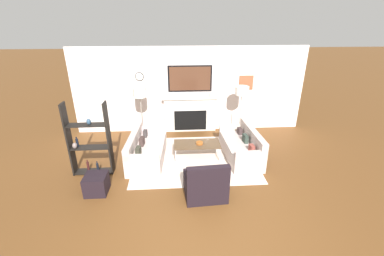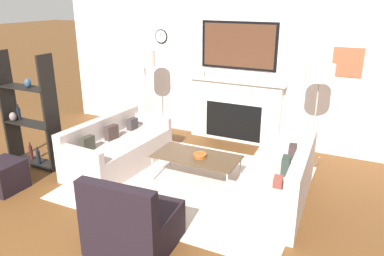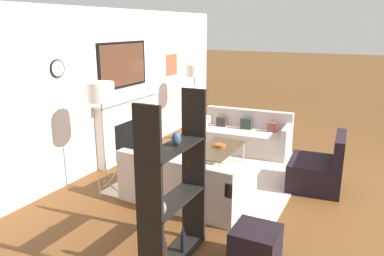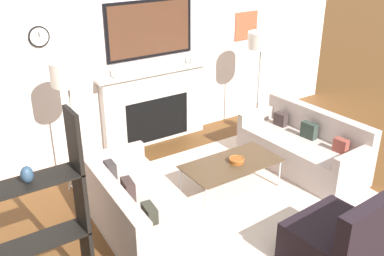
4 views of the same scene
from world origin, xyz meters
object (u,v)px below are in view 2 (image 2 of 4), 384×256
couch_left (117,150)px  decorative_bowl (200,155)px  couch_right (278,182)px  floor_lamp_right (320,74)px  shelf_unit (29,115)px  armchair (132,224)px  coffee_table (196,157)px  floor_lamp_left (144,59)px  ottoman (4,176)px

couch_left → decorative_bowl: (1.41, 0.05, 0.16)m
couch_right → floor_lamp_right: (0.21, 1.21, 1.20)m
decorative_bowl → shelf_unit: size_ratio=0.11×
couch_left → shelf_unit: size_ratio=1.02×
armchair → coffee_table: size_ratio=0.73×
armchair → floor_lamp_right: floor_lamp_right is taller
couch_right → armchair: 1.96m
couch_left → floor_lamp_left: bearing=99.9°
couch_left → floor_lamp_right: (2.75, 1.21, 1.22)m
shelf_unit → coffee_table: bearing=12.8°
floor_lamp_left → couch_right: bearing=-23.7°
couch_right → armchair: size_ratio=2.01×
shelf_unit → ottoman: 1.05m
floor_lamp_right → shelf_unit: (-3.97, -1.72, -0.67)m
ottoman → shelf_unit: bearing=110.3°
floor_lamp_left → floor_lamp_right: floor_lamp_left is taller
couch_right → armchair: bearing=-126.2°
coffee_table → ottoman: bearing=-148.7°
decorative_bowl → ottoman: size_ratio=0.42×
floor_lamp_right → couch_right: bearing=-99.7°
floor_lamp_right → couch_left: bearing=-156.2°
couch_left → coffee_table: size_ratio=1.48×
coffee_table → floor_lamp_left: 2.23m
decorative_bowl → shelf_unit: 2.72m
couch_right → floor_lamp_left: size_ratio=1.08×
floor_lamp_left → ottoman: 2.92m
armchair → floor_lamp_right: size_ratio=0.54×
ottoman → coffee_table: bearing=31.3°
shelf_unit → ottoman: shelf_unit is taller
couch_right → ottoman: bearing=-159.3°
armchair → shelf_unit: (-2.60, 1.07, 0.54)m
coffee_table → ottoman: ottoman is taller
floor_lamp_left → shelf_unit: bearing=-120.4°
couch_right → floor_lamp_left: floor_lamp_left is taller
couch_right → floor_lamp_left: 3.24m
couch_left → couch_right: bearing=0.0°
couch_left → floor_lamp_left: (-0.21, 1.21, 1.22)m
coffee_table → ottoman: (-2.27, -1.38, -0.17)m
coffee_table → couch_left: bearing=-177.1°
shelf_unit → couch_left: bearing=22.8°
couch_left → couch_right: couch_right is taller
couch_right → decorative_bowl: couch_right is taller
armchair → decorative_bowl: 1.64m
coffee_table → shelf_unit: (-2.57, -0.58, 0.44)m
floor_lamp_left → floor_lamp_right: bearing=0.0°
floor_lamp_right → ottoman: size_ratio=3.56×
couch_right → coffee_table: bearing=176.7°
couch_right → coffee_table: couch_right is taller
couch_left → decorative_bowl: bearing=2.0°
floor_lamp_left → couch_left: bearing=-80.1°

